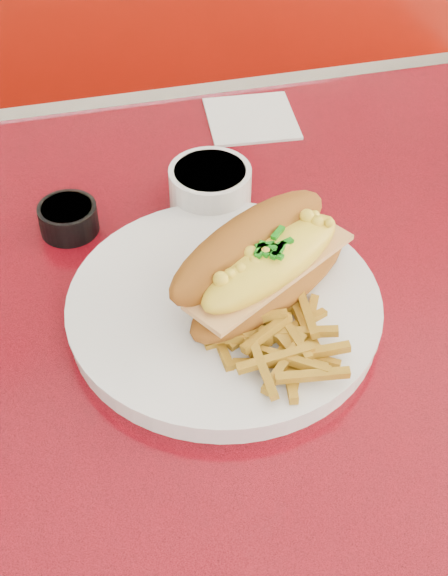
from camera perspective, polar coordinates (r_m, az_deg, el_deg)
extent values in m
cube|color=red|center=(0.88, 11.01, 0.36)|extent=(1.20, 0.80, 0.04)
cube|color=white|center=(1.18, 3.63, 13.62)|extent=(1.22, 0.03, 0.04)
cylinder|color=white|center=(1.17, 8.46, -13.10)|extent=(0.09, 0.09, 0.72)
cube|color=maroon|center=(1.78, -0.60, 5.16)|extent=(1.20, 0.50, 0.45)
cylinder|color=silver|center=(0.79, 0.00, -1.54)|extent=(0.37, 0.37, 0.02)
cylinder|color=silver|center=(0.79, 0.00, -0.93)|extent=(0.38, 0.38, 0.00)
ellipsoid|color=#925317|center=(0.78, 3.33, 0.34)|extent=(0.21, 0.17, 0.04)
cube|color=#E1AA64|center=(0.77, 3.38, 1.25)|extent=(0.19, 0.14, 0.01)
ellipsoid|color=yellow|center=(0.76, 3.41, 1.88)|extent=(0.18, 0.14, 0.04)
ellipsoid|color=#925317|center=(0.77, 1.87, 3.03)|extent=(0.22, 0.17, 0.08)
cube|color=silver|center=(0.77, 5.44, -2.05)|extent=(0.06, 0.12, 0.00)
cube|color=silver|center=(0.82, 1.76, 1.12)|extent=(0.03, 0.04, 0.00)
cylinder|color=silver|center=(0.92, -0.98, 7.08)|extent=(0.11, 0.11, 0.05)
cylinder|color=black|center=(0.90, -1.00, 8.23)|extent=(0.09, 0.09, 0.01)
cylinder|color=black|center=(0.91, -11.00, 4.88)|extent=(0.07, 0.07, 0.03)
cylinder|color=#D5724D|center=(0.90, -11.11, 5.52)|extent=(0.06, 0.06, 0.01)
cube|color=silver|center=(1.08, 1.95, 11.96)|extent=(0.12, 0.12, 0.00)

